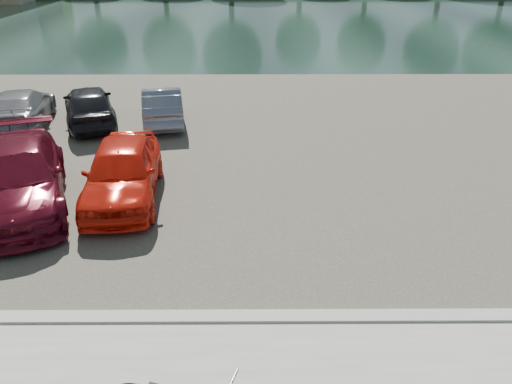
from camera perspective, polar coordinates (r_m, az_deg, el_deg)
kerb at (r=8.85m, az=1.02°, el=-14.23°), size 60.00×0.30×0.14m
parking_lot at (r=16.75m, az=0.35°, el=6.16°), size 60.00×18.00×0.04m
river at (r=45.09m, az=-0.08°, el=19.07°), size 120.00×40.00×0.00m
car_3 at (r=13.33m, az=-25.54°, el=1.49°), size 3.73×5.58×1.50m
car_4 at (r=12.86m, az=-15.01°, el=2.32°), size 2.15×4.45×1.47m
car_7 at (r=19.48m, az=-25.30°, el=8.66°), size 2.78×4.82×1.31m
car_8 at (r=18.85m, az=-18.54°, el=9.42°), size 2.94×4.40×1.39m
car_9 at (r=18.44m, az=-10.65°, el=9.78°), size 2.01×4.03×1.27m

